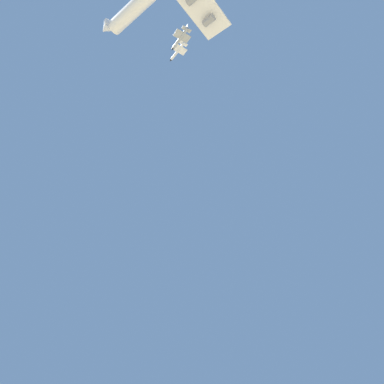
% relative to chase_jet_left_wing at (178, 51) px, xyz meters
% --- Properties ---
extents(chase_jet_left_wing, '(12.43, 13.21, 4.00)m').
position_rel_chase_jet_left_wing_xyz_m(chase_jet_left_wing, '(0.00, 0.00, 0.00)').
color(chase_jet_left_wing, silver).
extents(chase_jet_trailing, '(12.21, 13.39, 4.00)m').
position_rel_chase_jet_left_wing_xyz_m(chase_jet_trailing, '(-4.61, 18.50, -16.27)').
color(chase_jet_trailing, '#999EA3').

